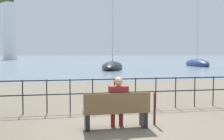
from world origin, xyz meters
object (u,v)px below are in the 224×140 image
at_px(park_bench, 116,112).
at_px(seated_person_left, 118,100).
at_px(harbor_lighthouse, 9,28).
at_px(closed_umbrella, 155,106).
at_px(sailboat_2, 197,64).
at_px(sailboat_1, 112,67).

height_order(park_bench, seated_person_left, seated_person_left).
bearing_deg(harbor_lighthouse, closed_umbrella, -76.42).
xyz_separation_m(park_bench, harbor_lighthouse, (-19.59, 85.52, 10.63)).
relative_size(closed_umbrella, sailboat_2, 0.08).
distance_m(closed_umbrella, sailboat_1, 24.84).
distance_m(park_bench, seated_person_left, 0.28).
relative_size(park_bench, seated_person_left, 1.28).
distance_m(seated_person_left, closed_umbrella, 1.00).
xyz_separation_m(closed_umbrella, harbor_lighthouse, (-20.63, 85.38, 10.57)).
relative_size(seated_person_left, sailboat_2, 0.11).
bearing_deg(sailboat_2, harbor_lighthouse, 130.16).
relative_size(closed_umbrella, harbor_lighthouse, 0.04).
relative_size(park_bench, closed_umbrella, 1.85).
bearing_deg(harbor_lighthouse, seated_person_left, -77.05).
distance_m(closed_umbrella, sailboat_2, 35.21).
bearing_deg(harbor_lighthouse, sailboat_2, -54.85).
relative_size(sailboat_2, harbor_lighthouse, 0.49).
relative_size(park_bench, sailboat_2, 0.14).
bearing_deg(closed_umbrella, harbor_lighthouse, 103.58).
bearing_deg(sailboat_2, closed_umbrella, -116.35).
bearing_deg(harbor_lighthouse, park_bench, -77.10).
relative_size(park_bench, harbor_lighthouse, 0.07).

